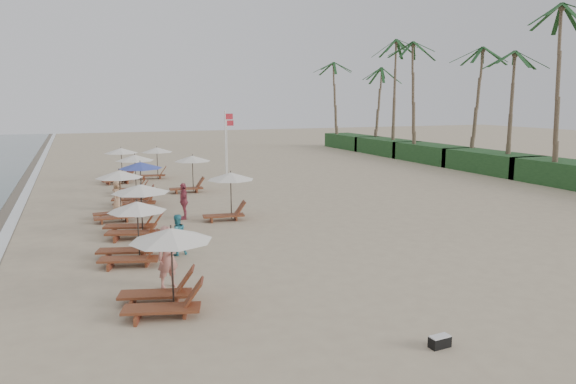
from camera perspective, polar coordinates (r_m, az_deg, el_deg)
name	(u,v)px	position (r m, az deg, el deg)	size (l,w,h in m)	color
ground	(313,248)	(20.48, 2.75, -6.03)	(160.00, 160.00, 0.00)	tan
foam_line	(13,219)	(28.58, -27.43, -2.55)	(0.50, 140.00, 0.02)	white
shrub_hedge	(491,162)	(44.59, 20.98, 3.02)	(3.20, 53.00, 1.60)	#193D1C
palm_row	(489,43)	(45.14, 20.82, 14.71)	(7.00, 52.00, 12.30)	brown
lounger_station_0	(163,271)	(14.73, -13.29, -8.29)	(2.65, 2.40, 2.24)	brown
lounger_station_1	(131,235)	(19.31, -16.58, -4.42)	(2.56, 2.46, 2.14)	brown
lounger_station_2	(135,211)	(22.94, -16.15, -2.01)	(2.86, 2.66, 2.16)	brown
lounger_station_3	(116,195)	(26.19, -18.02, -0.26)	(2.43, 2.19, 2.36)	brown
lounger_station_4	(136,186)	(29.42, -16.06, 0.66)	(2.80, 2.38, 2.36)	brown
lounger_station_5	(132,174)	(33.12, -16.43, 1.86)	(2.55, 2.26, 2.38)	brown
lounger_station_6	(118,166)	(38.07, -17.79, 2.69)	(2.62, 2.28, 2.38)	brown
inland_station_0	(228,191)	(25.15, -6.50, 0.16)	(2.68, 2.24, 2.22)	brown
inland_station_1	(190,170)	(33.12, -10.53, 2.31)	(2.73, 2.24, 2.22)	brown
inland_station_2	(155,159)	(39.51, -14.13, 3.46)	(2.67, 2.24, 2.22)	brown
beachgoer_near	(168,257)	(16.45, -12.79, -6.83)	(0.69, 0.45, 1.90)	#AF6B5F
beachgoer_mid_a	(177,235)	(19.79, -11.85, -4.53)	(0.74, 0.57, 1.52)	teal
beachgoer_far_a	(184,201)	(25.65, -11.16, -0.96)	(1.02, 0.42, 1.74)	#A94354
beachgoer_far_b	(118,195)	(28.58, -17.86, -0.34)	(0.76, 0.50, 1.56)	tan
duffel_bag	(440,341)	(13.10, 16.00, -15.19)	(0.52, 0.29, 0.28)	black
flag_pole_near	(226,143)	(36.92, -6.69, 5.28)	(0.59, 0.08, 4.89)	silver
flag_pole_far	(227,143)	(40.43, -6.55, 5.23)	(0.60, 0.08, 4.29)	silver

